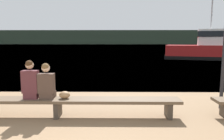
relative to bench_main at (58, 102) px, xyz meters
The scene contains 7 objects.
water_surface 122.79m from the bench_main, 90.10° to the left, with size 240.00×240.00×0.00m, color #426B8E.
far_shoreline 119.10m from the bench_main, 90.11° to the left, with size 600.00×12.00×7.56m, color #2D3D2D.
bench_main is the anchor object (origin of this frame).
person_left 0.86m from the bench_main, behind, with size 0.40×0.40×1.00m.
person_right 0.56m from the bench_main, behind, with size 0.40×0.40×0.93m.
shopping_bag 0.26m from the bench_main, ahead, with size 0.28×0.23×0.19m.
tugboat_red 21.37m from the bench_main, 57.17° to the left, with size 9.41×5.74×6.39m.
Camera 1 is at (1.71, -2.10, 1.99)m, focal length 35.00 mm.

